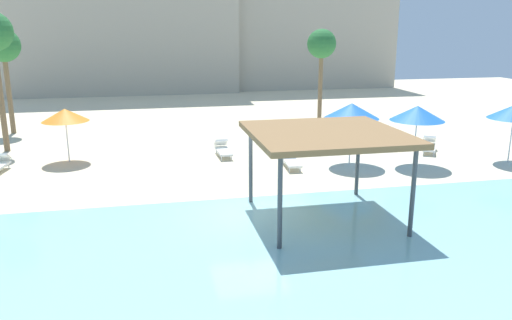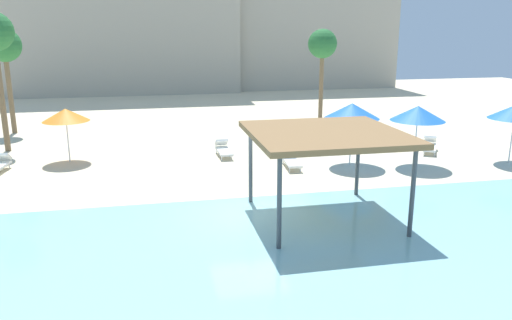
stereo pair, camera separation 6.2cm
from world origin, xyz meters
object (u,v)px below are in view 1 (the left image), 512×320
at_px(beach_umbrella_blue_0, 417,113).
at_px(lounge_chair_3, 291,160).
at_px(beach_umbrella_orange_1, 65,115).
at_px(lounge_chair_2, 223,149).
at_px(palm_tree_0, 3,48).
at_px(beach_umbrella_blue_2, 352,111).
at_px(palm_tree_2, 322,46).
at_px(lounge_chair_0, 429,145).
at_px(shade_pavilion, 326,136).

relative_size(beach_umbrella_blue_0, lounge_chair_3, 1.41).
height_order(beach_umbrella_orange_1, lounge_chair_2, beach_umbrella_orange_1).
distance_m(lounge_chair_2, palm_tree_0, 14.60).
distance_m(beach_umbrella_blue_2, lounge_chair_2, 6.46).
distance_m(palm_tree_0, palm_tree_2, 19.17).
bearing_deg(lounge_chair_2, palm_tree_0, -126.84).
bearing_deg(beach_umbrella_orange_1, palm_tree_2, 28.20).
xyz_separation_m(beach_umbrella_orange_1, palm_tree_2, (15.05, 8.07, 2.69)).
bearing_deg(lounge_chair_0, lounge_chair_2, -66.57).
relative_size(shade_pavilion, beach_umbrella_orange_1, 1.89).
height_order(beach_umbrella_blue_2, palm_tree_0, palm_tree_0).
distance_m(beach_umbrella_blue_2, palm_tree_0, 20.06).
height_order(lounge_chair_0, palm_tree_2, palm_tree_2).
bearing_deg(lounge_chair_2, lounge_chair_0, 80.96).
relative_size(shade_pavilion, lounge_chair_2, 2.47).
distance_m(shade_pavilion, beach_umbrella_orange_1, 13.13).
bearing_deg(lounge_chair_3, lounge_chair_0, 104.11).
bearing_deg(lounge_chair_2, palm_tree_2, 135.60).
bearing_deg(palm_tree_0, lounge_chair_0, -23.44).
height_order(beach_umbrella_orange_1, beach_umbrella_blue_2, beach_umbrella_blue_2).
bearing_deg(beach_umbrella_blue_2, shade_pavilion, -119.14).
relative_size(beach_umbrella_blue_0, palm_tree_2, 0.46).
distance_m(shade_pavilion, lounge_chair_2, 9.53).
distance_m(beach_umbrella_blue_0, lounge_chair_0, 3.71).
height_order(lounge_chair_2, lounge_chair_3, same).
bearing_deg(lounge_chair_2, beach_umbrella_blue_2, 60.61).
height_order(beach_umbrella_blue_0, palm_tree_0, palm_tree_0).
bearing_deg(beach_umbrella_blue_2, beach_umbrella_blue_0, -15.41).
relative_size(beach_umbrella_blue_0, beach_umbrella_orange_1, 1.09).
relative_size(beach_umbrella_orange_1, palm_tree_0, 0.41).
distance_m(beach_umbrella_orange_1, palm_tree_0, 9.06).
distance_m(beach_umbrella_blue_0, beach_umbrella_blue_2, 2.89).
relative_size(beach_umbrella_blue_2, lounge_chair_3, 1.46).
height_order(beach_umbrella_blue_2, lounge_chair_0, beach_umbrella_blue_2).
height_order(shade_pavilion, lounge_chair_3, shade_pavilion).
distance_m(beach_umbrella_orange_1, palm_tree_2, 17.29).
bearing_deg(palm_tree_0, lounge_chair_3, -37.27).
xyz_separation_m(shade_pavilion, palm_tree_0, (-13.26, 17.01, 2.18)).
bearing_deg(palm_tree_0, beach_umbrella_blue_0, -30.81).
bearing_deg(beach_umbrella_orange_1, lounge_chair_3, -17.16).
bearing_deg(beach_umbrella_orange_1, beach_umbrella_blue_0, -14.66).
height_order(shade_pavilion, palm_tree_2, palm_tree_2).
bearing_deg(shade_pavilion, beach_umbrella_orange_1, 134.17).
bearing_deg(lounge_chair_3, palm_tree_0, -122.79).
bearing_deg(beach_umbrella_blue_0, palm_tree_2, 91.46).
height_order(shade_pavilion, beach_umbrella_blue_0, shade_pavilion).
distance_m(beach_umbrella_blue_2, lounge_chair_0, 5.54).
xyz_separation_m(shade_pavilion, beach_umbrella_blue_2, (3.43, 6.16, -0.28)).
xyz_separation_m(beach_umbrella_blue_0, palm_tree_0, (-19.47, 11.61, 2.55)).
height_order(beach_umbrella_blue_2, lounge_chair_3, beach_umbrella_blue_2).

